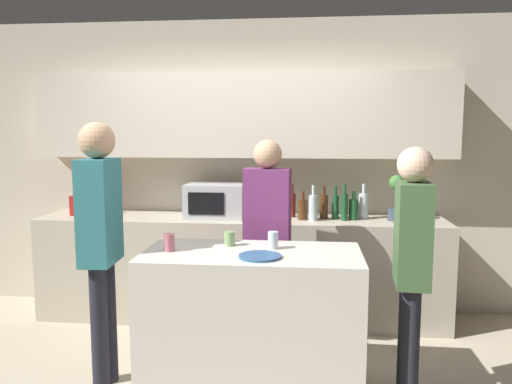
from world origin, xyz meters
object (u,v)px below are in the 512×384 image
(bottle_7, at_px, (363,205))
(plate_on_island, at_px, (260,256))
(toaster, at_px, (87,205))
(bottle_2, at_px, (313,207))
(microwave, at_px, (216,201))
(person_left, at_px, (412,256))
(bottle_3, at_px, (324,206))
(cup_2, at_px, (273,240))
(person_right, at_px, (100,232))
(person_center, at_px, (267,228))
(bottle_5, at_px, (344,206))
(cup_1, at_px, (230,239))
(bottle_4, at_px, (335,207))
(cup_0, at_px, (169,242))
(potted_plant, at_px, (396,198))
(bottle_6, at_px, (354,209))
(bottle_0, at_px, (292,204))
(bottle_1, at_px, (303,209))

(bottle_7, distance_m, plate_on_island, 1.68)
(toaster, relative_size, bottle_2, 0.85)
(toaster, distance_m, plate_on_island, 2.25)
(microwave, height_order, bottle_2, bottle_2)
(plate_on_island, xyz_separation_m, person_left, (0.90, 0.06, 0.01))
(microwave, relative_size, bottle_3, 1.78)
(cup_2, xyz_separation_m, person_right, (-1.10, -0.15, 0.06))
(person_center, bearing_deg, bottle_5, -128.99)
(bottle_3, height_order, person_left, person_left)
(bottle_5, relative_size, cup_1, 3.39)
(bottle_5, bearing_deg, bottle_4, 140.62)
(bottle_7, bearing_deg, bottle_4, -169.79)
(bottle_2, bearing_deg, bottle_4, 27.27)
(cup_0, bearing_deg, plate_on_island, -9.68)
(plate_on_island, xyz_separation_m, cup_1, (-0.23, 0.29, 0.04))
(plate_on_island, relative_size, person_left, 0.16)
(bottle_5, bearing_deg, potted_plant, 5.81)
(bottle_5, xyz_separation_m, bottle_6, (0.08, 0.04, -0.03))
(plate_on_island, height_order, cup_2, cup_2)
(bottle_5, bearing_deg, cup_0, -132.89)
(bottle_4, xyz_separation_m, bottle_6, (0.16, -0.02, -0.02))
(microwave, distance_m, cup_0, 1.33)
(person_right, bearing_deg, potted_plant, 119.67)
(bottle_2, bearing_deg, bottle_6, 12.40)
(bottle_4, height_order, bottle_6, bottle_4)
(bottle_0, relative_size, bottle_1, 1.19)
(bottle_0, height_order, plate_on_island, bottle_0)
(person_right, bearing_deg, microwave, 156.34)
(bottle_2, bearing_deg, cup_2, -103.58)
(potted_plant, xyz_separation_m, bottle_5, (-0.44, -0.05, -0.08))
(potted_plant, relative_size, cup_2, 3.50)
(plate_on_island, height_order, person_right, person_right)
(person_center, bearing_deg, bottle_7, -131.75)
(bottle_1, bearing_deg, microwave, 176.46)
(bottle_1, bearing_deg, potted_plant, 3.54)
(toaster, bearing_deg, potted_plant, 0.00)
(toaster, relative_size, cup_1, 2.76)
(potted_plant, distance_m, plate_on_island, 1.77)
(microwave, bearing_deg, bottle_1, -3.54)
(bottle_6, bearing_deg, person_left, -80.60)
(potted_plant, relative_size, person_left, 0.25)
(bottle_7, xyz_separation_m, person_center, (-0.79, -0.75, -0.07))
(person_left, bearing_deg, bottle_1, 31.37)
(microwave, bearing_deg, bottle_3, 1.81)
(potted_plant, relative_size, bottle_2, 1.30)
(bottle_0, relative_size, bottle_5, 0.93)
(toaster, height_order, bottle_0, bottle_0)
(toaster, bearing_deg, person_center, -21.78)
(potted_plant, relative_size, plate_on_island, 1.52)
(bottle_4, relative_size, person_right, 0.17)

